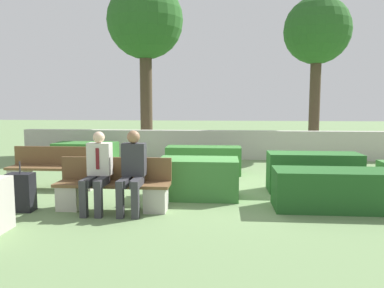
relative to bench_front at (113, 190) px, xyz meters
The scene contains 14 objects.
ground_plane 2.27m from the bench_front, 42.15° to the left, with size 60.00×60.00×0.00m, color #6B8956.
perimeter_wall 6.11m from the bench_front, 74.17° to the left, with size 12.73×0.30×0.91m.
bench_front is the anchor object (origin of this frame).
bench_left_side 2.26m from the bench_front, 139.90° to the left, with size 1.87×0.48×0.86m.
person_seated_man 0.47m from the bench_front, 146.20° to the right, with size 0.38×0.64×1.32m.
person_seated_woman 0.57m from the bench_front, 20.85° to the right, with size 0.38×0.64×1.34m.
hedge_block_near_left 3.54m from the bench_front, 67.53° to the left, with size 1.87×0.63×0.70m.
hedge_block_near_right 5.21m from the bench_front, 115.38° to the left, with size 1.79×0.87×0.61m.
hedge_block_mid_right 3.77m from the bench_front, ahead, with size 2.10×0.78×0.67m.
hedge_block_far_left 3.99m from the bench_front, 23.16° to the left, with size 1.81×0.68×0.79m.
hedge_block_far_right 1.66m from the bench_front, 33.35° to the left, with size 1.49×0.82×0.75m.
suitcase 1.51m from the bench_front, behind, with size 0.42×0.25×0.84m.
tree_leftmost 8.53m from the bench_front, 97.20° to the left, with size 2.69×2.69×6.02m.
tree_center_left 9.45m from the bench_front, 55.11° to the left, with size 2.23×2.23×5.32m.
Camera 1 is at (0.16, -7.56, 1.79)m, focal length 35.00 mm.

